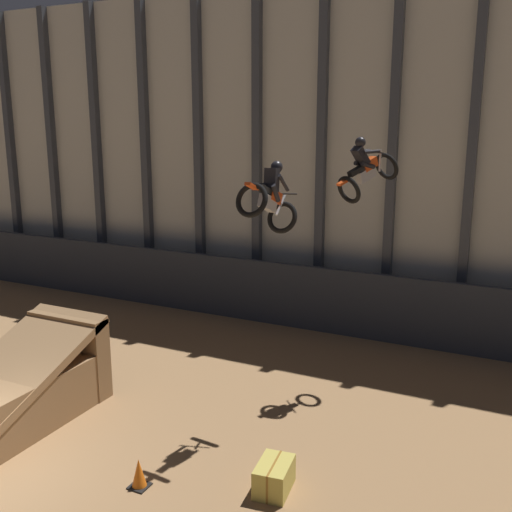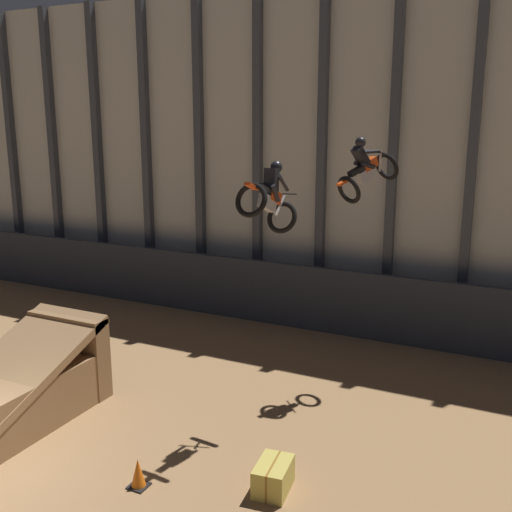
# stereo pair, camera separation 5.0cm
# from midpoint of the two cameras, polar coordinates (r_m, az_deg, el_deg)

# --- Properties ---
(arena_back_wall) EXTENTS (32.00, 0.40, 11.07)m
(arena_back_wall) POSITION_cam_midpoint_polar(r_m,az_deg,el_deg) (21.02, 0.41, 9.50)
(arena_back_wall) COLOR beige
(arena_back_wall) RESTS_ON ground_plane
(lower_barrier) EXTENTS (31.36, 0.20, 2.14)m
(lower_barrier) POSITION_cam_midpoint_polar(r_m,az_deg,el_deg) (20.68, -1.13, -3.15)
(lower_barrier) COLOR #2D333D
(lower_barrier) RESTS_ON ground_plane
(dirt_ramp) EXTENTS (2.20, 5.45, 2.23)m
(dirt_ramp) POSITION_cam_midpoint_polar(r_m,az_deg,el_deg) (15.18, -21.12, -11.55)
(dirt_ramp) COLOR #966F48
(dirt_ramp) RESTS_ON ground_plane
(rider_bike_left_air) EXTENTS (0.88, 1.73, 1.66)m
(rider_bike_left_air) POSITION_cam_midpoint_polar(r_m,az_deg,el_deg) (12.71, 1.37, 5.49)
(rider_bike_left_air) COLOR black
(rider_bike_right_air) EXTENTS (1.44, 1.84, 1.67)m
(rider_bike_right_air) POSITION_cam_midpoint_polar(r_m,az_deg,el_deg) (15.20, 10.52, 8.08)
(rider_bike_right_air) COLOR black
(traffic_cone_near_ramp) EXTENTS (0.36, 0.36, 0.58)m
(traffic_cone_near_ramp) POSITION_cam_midpoint_polar(r_m,az_deg,el_deg) (12.23, -11.03, -19.66)
(traffic_cone_near_ramp) COLOR black
(traffic_cone_near_ramp) RESTS_ON ground_plane
(traffic_cone_arena_edge) EXTENTS (0.36, 0.36, 0.58)m
(traffic_cone_arena_edge) POSITION_cam_midpoint_polar(r_m,az_deg,el_deg) (20.22, -18.37, -6.57)
(traffic_cone_arena_edge) COLOR black
(traffic_cone_arena_edge) RESTS_ON ground_plane
(hay_bale_trackside) EXTENTS (0.71, 0.97, 0.57)m
(hay_bale_trackside) POSITION_cam_midpoint_polar(r_m,az_deg,el_deg) (11.95, 1.79, -20.27)
(hay_bale_trackside) COLOR #CCB751
(hay_bale_trackside) RESTS_ON ground_plane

